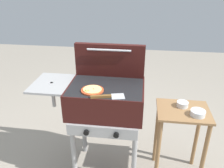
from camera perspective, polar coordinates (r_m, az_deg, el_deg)
ground_plane at (r=2.50m, az=-1.20°, el=-19.31°), size 8.00×8.00×0.00m
grill at (r=2.04m, az=-1.81°, el=-4.11°), size 0.96×0.53×0.90m
grill_lid_open at (r=2.11m, az=-0.57°, el=5.81°), size 0.63×0.08×0.30m
pizza_cheese at (r=1.89m, az=-4.86°, el=-1.47°), size 0.18×0.18×0.03m
spatula at (r=1.79m, az=-0.99°, el=-3.06°), size 0.27×0.11×0.02m
prep_table at (r=2.18m, az=16.38°, el=-10.57°), size 0.44×0.36×0.72m
topping_bowl_near at (r=2.11m, az=16.80°, el=-4.78°), size 0.10×0.10×0.04m
topping_bowl_far at (r=2.02m, az=20.21°, el=-6.69°), size 0.12×0.12×0.04m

